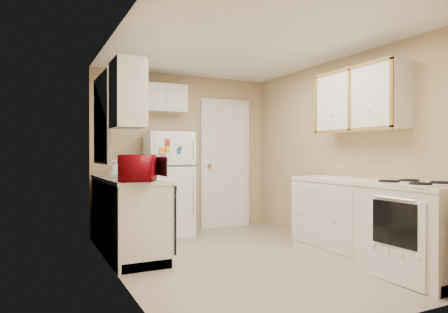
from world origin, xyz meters
name	(u,v)px	position (x,y,z in m)	size (l,w,h in m)	color
floor	(244,259)	(0.00, 0.00, 0.00)	(3.80, 3.80, 0.00)	#B8A994
ceiling	(244,45)	(0.00, 0.00, 2.40)	(3.80, 3.80, 0.00)	white
wall_left	(117,152)	(-1.40, 0.00, 1.20)	(3.80, 3.80, 0.00)	tan
wall_right	(339,152)	(1.40, 0.00, 1.20)	(3.80, 3.80, 0.00)	tan
wall_back	(184,153)	(0.00, 1.90, 1.20)	(2.80, 2.80, 0.00)	tan
wall_front	(377,152)	(0.00, -1.90, 1.20)	(2.80, 2.80, 0.00)	tan
left_counter	(127,215)	(-1.10, 0.90, 0.45)	(0.60, 1.80, 0.90)	silver
dishwasher	(166,217)	(-0.81, 0.30, 0.49)	(0.03, 0.58, 0.72)	black
sink	(125,180)	(-1.10, 1.05, 0.86)	(0.54, 0.74, 0.16)	gray
microwave	(139,167)	(-1.15, 0.17, 1.05)	(0.28, 0.50, 0.33)	#9B0613
soap_bottle	(115,168)	(-1.15, 1.38, 1.00)	(0.09, 0.09, 0.20)	#EEE5CD
window_blinds	(103,119)	(-1.36, 1.05, 1.60)	(0.10, 0.98, 1.08)	silver
upper_cabinet_left	(128,94)	(-1.25, 0.22, 1.80)	(0.30, 0.45, 0.70)	silver
refrigerator	(168,185)	(-0.38, 1.50, 0.74)	(0.61, 0.59, 1.49)	white
cabinet_over_fridge	(162,98)	(-0.40, 1.75, 2.00)	(0.70, 0.30, 0.40)	silver
interior_door	(225,164)	(0.70, 1.86, 1.02)	(0.86, 0.06, 2.08)	white
right_counter	(370,223)	(1.10, -0.80, 0.45)	(0.60, 2.00, 0.90)	silver
stove	(414,238)	(1.06, -1.37, 0.39)	(0.52, 0.64, 0.78)	white
upper_cabinet_right	(360,100)	(1.25, -0.50, 1.80)	(0.30, 1.20, 0.70)	silver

